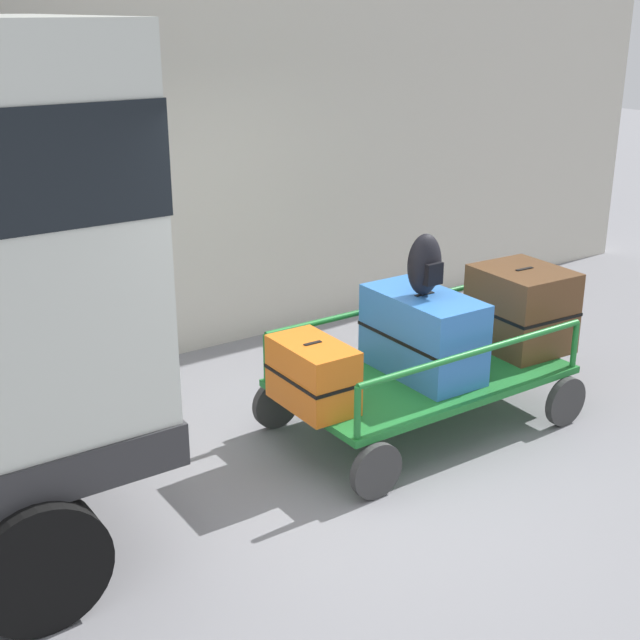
# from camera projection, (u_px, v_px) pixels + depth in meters

# --- Properties ---
(ground_plane) EXTENTS (40.00, 40.00, 0.00)m
(ground_plane) POSITION_uv_depth(u_px,v_px,m) (333.00, 471.00, 5.81)
(ground_plane) COLOR gray
(building_wall) EXTENTS (12.00, 0.38, 5.00)m
(building_wall) POSITION_uv_depth(u_px,v_px,m) (146.00, 65.00, 6.99)
(building_wall) COLOR beige
(building_wall) RESTS_ON ground
(luggage_cart) EXTENTS (2.16, 1.25, 0.43)m
(luggage_cart) POSITION_uv_depth(u_px,v_px,m) (422.00, 382.00, 6.33)
(luggage_cart) COLOR #1E722D
(luggage_cart) RESTS_ON ground
(cart_railing) EXTENTS (2.05, 1.12, 0.37)m
(cart_railing) POSITION_uv_depth(u_px,v_px,m) (424.00, 334.00, 6.20)
(cart_railing) COLOR #1E722D
(cart_railing) RESTS_ON luggage_cart
(suitcase_left_bottom) EXTENTS (0.38, 0.65, 0.45)m
(suitcase_left_bottom) POSITION_uv_depth(u_px,v_px,m) (313.00, 375.00, 5.72)
(suitcase_left_bottom) COLOR orange
(suitcase_left_bottom) RESTS_ON luggage_cart
(suitcase_midleft_bottom) EXTENTS (0.51, 0.93, 0.61)m
(suitcase_midleft_bottom) POSITION_uv_depth(u_px,v_px,m) (423.00, 334.00, 6.22)
(suitcase_midleft_bottom) COLOR #3372C6
(suitcase_midleft_bottom) RESTS_ON luggage_cart
(suitcase_center_bottom) EXTENTS (0.64, 0.73, 0.64)m
(suitcase_center_bottom) POSITION_uv_depth(u_px,v_px,m) (521.00, 308.00, 6.69)
(suitcase_center_bottom) COLOR brown
(suitcase_center_bottom) RESTS_ON luggage_cart
(backpack) EXTENTS (0.27, 0.22, 0.44)m
(backpack) POSITION_uv_depth(u_px,v_px,m) (425.00, 265.00, 6.02)
(backpack) COLOR black
(backpack) RESTS_ON suitcase_midleft_bottom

